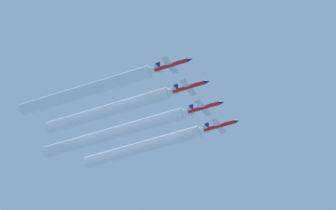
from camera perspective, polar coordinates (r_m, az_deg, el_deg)
The scene contains 8 objects.
jet_far_left at distance 386.51m, azimuth 2.54°, elevation -0.97°, with size 8.83×12.85×3.09m.
jet_inner_left at distance 377.78m, azimuth 1.80°, elevation -0.09°, with size 8.83×12.85×3.09m.
jet_center at distance 368.70m, azimuth 1.08°, elevation 0.89°, with size 8.83×12.85×3.09m.
jet_inner_right at distance 359.98m, azimuth 0.23°, elevation 1.94°, with size 8.83×12.85×3.09m.
smoke_trail_far_left at distance 396.32m, azimuth -1.14°, elevation -1.99°, with size 3.85×44.03×3.85m.
smoke_trail_inner_left at distance 389.56m, azimuth -2.51°, elevation -1.31°, with size 3.85×52.76×3.85m.
smoke_trail_center at distance 379.10m, azimuth -2.78°, elevation -0.24°, with size 3.85×44.81×3.85m.
smoke_trail_inner_right at distance 371.13m, azimuth -3.87°, elevation 0.71°, with size 3.85×47.16×3.85m.
Camera 1 is at (273.70, 124.58, 2.58)m, focal length 128.08 mm.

